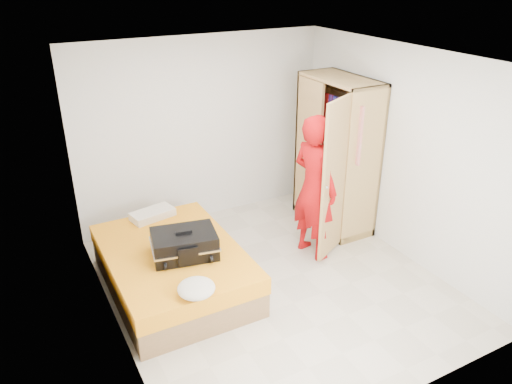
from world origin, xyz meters
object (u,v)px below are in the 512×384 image
person (314,188)px  bed (174,268)px  round_cushion (196,288)px  wardrobe (336,160)px  suitcase (184,244)px

person → bed: bearing=76.2°
round_cushion → wardrobe: bearing=26.2°
bed → wardrobe: size_ratio=0.96×
suitcase → round_cushion: suitcase is taller
round_cushion → suitcase: bearing=77.7°
bed → person: 1.95m
suitcase → bed: bearing=129.4°
wardrobe → round_cushion: (-2.57, -1.27, -0.43)m
person → suitcase: person is taller
bed → wardrobe: 2.64m
wardrobe → suitcase: 2.50m
bed → round_cushion: 0.96m
person → suitcase: 1.76m
wardrobe → person: 0.84m
bed → round_cushion: bearing=-94.4°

